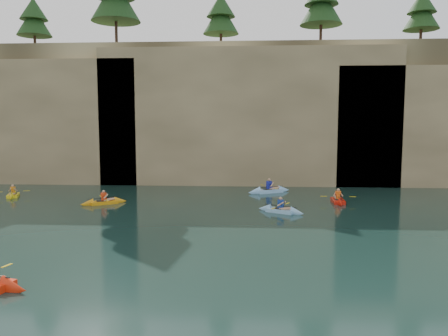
{
  "coord_description": "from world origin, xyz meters",
  "views": [
    {
      "loc": [
        2.22,
        -13.17,
        5.12
      ],
      "look_at": [
        1.0,
        6.94,
        3.0
      ],
      "focal_mm": 35.0,
      "sensor_mm": 36.0,
      "label": 1
    }
  ],
  "objects": [
    {
      "name": "kayaker_ltblue_mid",
      "position": [
        3.59,
        18.41,
        0.16
      ],
      "size": [
        3.39,
        2.29,
        1.3
      ],
      "rotation": [
        0.0,
        0.0,
        0.48
      ],
      "color": "#95C7F9",
      "rests_on": "ground"
    },
    {
      "name": "kayaker_orange",
      "position": [
        -6.95,
        13.32,
        0.14
      ],
      "size": [
        2.82,
        2.08,
        1.1
      ],
      "rotation": [
        0.0,
        0.0,
        0.55
      ],
      "color": "orange",
      "rests_on": "ground"
    },
    {
      "name": "kayaker_yellow",
      "position": [
        -14.1,
        15.58,
        0.13
      ],
      "size": [
        2.01,
        2.66,
        1.07
      ],
      "rotation": [
        0.0,
        0.0,
        -1.19
      ],
      "color": "yellow",
      "rests_on": "ground"
    },
    {
      "name": "kayaker_red_far",
      "position": [
        7.83,
        14.75,
        0.14
      ],
      "size": [
        2.24,
        3.1,
        1.13
      ],
      "rotation": [
        0.0,
        0.0,
        1.53
      ],
      "color": "red",
      "rests_on": "ground"
    },
    {
      "name": "cliff",
      "position": [
        0.0,
        30.0,
        6.0
      ],
      "size": [
        70.0,
        16.0,
        12.0
      ],
      "primitive_type": "cube",
      "color": "tan",
      "rests_on": "ground"
    },
    {
      "name": "cliff_slab_center",
      "position": [
        2.0,
        22.6,
        5.7
      ],
      "size": [
        24.0,
        2.4,
        11.4
      ],
      "primitive_type": "cube",
      "color": "tan",
      "rests_on": "ground"
    },
    {
      "name": "sea_cave_east",
      "position": [
        10.0,
        21.95,
        2.25
      ],
      "size": [
        5.0,
        1.0,
        4.5
      ],
      "primitive_type": "cube",
      "color": "black",
      "rests_on": "ground"
    },
    {
      "name": "ground",
      "position": [
        0.0,
        0.0,
        0.0
      ],
      "size": [
        160.0,
        160.0,
        0.0
      ],
      "primitive_type": "plane",
      "color": "black",
      "rests_on": "ground"
    },
    {
      "name": "kayaker_ltblue_near",
      "position": [
        3.96,
        11.41,
        0.14
      ],
      "size": [
        2.8,
        2.01,
        1.12
      ],
      "rotation": [
        0.0,
        0.0,
        -0.53
      ],
      "color": "#88B9E3",
      "rests_on": "ground"
    },
    {
      "name": "sea_cave_center",
      "position": [
        -4.0,
        21.95,
        1.6
      ],
      "size": [
        3.5,
        1.0,
        3.2
      ],
      "primitive_type": "cube",
      "color": "black",
      "rests_on": "ground"
    },
    {
      "name": "sea_cave_west",
      "position": [
        -18.0,
        21.95,
        2.0
      ],
      "size": [
        4.5,
        1.0,
        4.0
      ],
      "primitive_type": "cube",
      "color": "black",
      "rests_on": "ground"
    }
  ]
}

